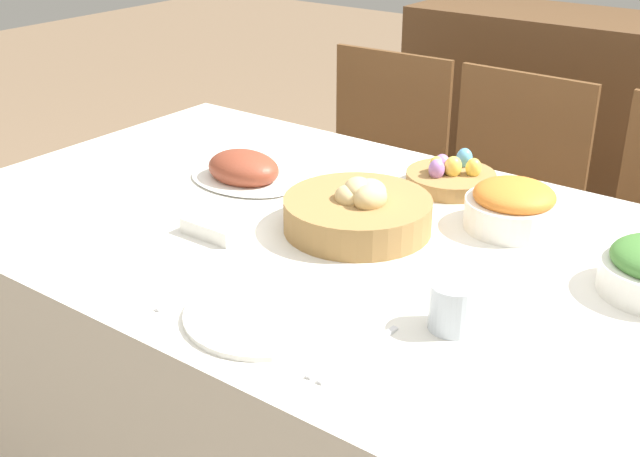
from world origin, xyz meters
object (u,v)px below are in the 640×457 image
at_px(spoon, 360,354).
at_px(butter_dish, 216,227).
at_px(bread_basket, 358,212).
at_px(dinner_plate, 265,314).
at_px(ham_platter, 244,171).
at_px(fork, 196,287).
at_px(sideboard, 590,155).
at_px(knife, 343,347).
at_px(egg_basket, 451,176).
at_px(drinking_cup, 453,306).
at_px(chair_far_center, 496,217).
at_px(carrot_bowl, 513,206).
at_px(chair_far_left, 370,183).

height_order(spoon, butter_dish, butter_dish).
bearing_deg(bread_basket, dinner_plate, -79.65).
xyz_separation_m(ham_platter, fork, (0.27, -0.43, -0.02)).
distance_m(sideboard, knife, 1.96).
bearing_deg(dinner_plate, egg_basket, 92.38).
height_order(fork, butter_dish, butter_dish).
distance_m(dinner_plate, spoon, 0.19).
relative_size(bread_basket, fork, 1.55).
distance_m(fork, drinking_cup, 0.45).
height_order(chair_far_center, drinking_cup, chair_far_center).
distance_m(chair_far_center, carrot_bowl, 0.77).
xyz_separation_m(spoon, butter_dish, (-0.47, 0.18, 0.01)).
relative_size(chair_far_left, carrot_bowl, 4.63).
bearing_deg(dinner_plate, sideboard, 93.01).
bearing_deg(egg_basket, bread_basket, -96.98).
distance_m(chair_far_center, ham_platter, 0.88).
distance_m(chair_far_left, knife, 1.43).
xyz_separation_m(ham_platter, carrot_bowl, (0.61, 0.14, 0.02)).
distance_m(sideboard, ham_platter, 1.55).
relative_size(chair_far_left, spoon, 4.66).
bearing_deg(spoon, carrot_bowl, 94.03).
xyz_separation_m(egg_basket, ham_platter, (-0.40, -0.26, 0.00)).
bearing_deg(bread_basket, ham_platter, 170.44).
bearing_deg(knife, egg_basket, 102.39).
bearing_deg(knife, chair_far_center, 100.62).
height_order(chair_far_center, carrot_bowl, chair_far_center).
bearing_deg(chair_far_left, ham_platter, -81.44).
bearing_deg(chair_far_center, drinking_cup, -68.09).
height_order(carrot_bowl, dinner_plate, carrot_bowl).
relative_size(fork, knife, 1.00).
xyz_separation_m(fork, knife, (0.32, 0.00, 0.00)).
bearing_deg(chair_far_center, fork, -90.33).
relative_size(knife, drinking_cup, 2.42).
distance_m(chair_far_left, carrot_bowl, 1.03).
relative_size(egg_basket, dinner_plate, 0.76).
bearing_deg(butter_dish, carrot_bowl, 39.81).
relative_size(egg_basket, ham_platter, 0.73).
relative_size(ham_platter, fork, 1.45).
bearing_deg(fork, chair_far_center, 85.55).
relative_size(chair_far_center, butter_dish, 7.14).
distance_m(bread_basket, ham_platter, 0.37).
bearing_deg(chair_far_center, carrot_bowl, -62.77).
bearing_deg(bread_basket, fork, -103.81).
height_order(chair_far_center, egg_basket, chair_far_center).
height_order(bread_basket, carrot_bowl, bread_basket).
bearing_deg(fork, chair_far_left, 106.38).
bearing_deg(carrot_bowl, chair_far_center, 115.93).
bearing_deg(dinner_plate, drinking_cup, 30.22).
distance_m(sideboard, spoon, 1.96).
relative_size(bread_basket, dinner_plate, 1.12).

